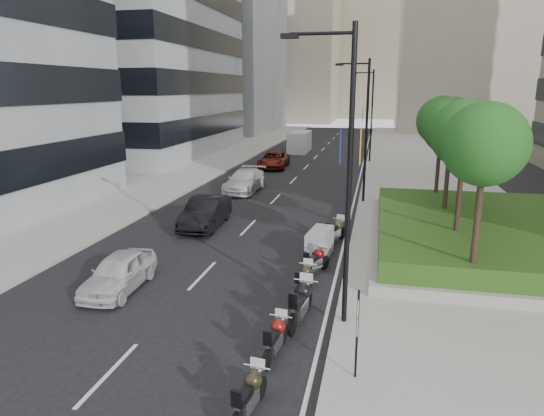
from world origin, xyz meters
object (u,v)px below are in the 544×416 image
(lamp_post_1, at_px, (364,124))
(motorcycle_4, at_px, (316,261))
(motorcycle_2, at_px, (301,303))
(motorcycle_1, at_px, (276,338))
(delivery_van, at_px, (299,143))
(car_c, at_px, (245,181))
(car_d, at_px, (274,160))
(motorcycle_0, at_px, (249,395))
(motorcycle_5, at_px, (320,244))
(lamp_post_0, at_px, (344,165))
(car_b, at_px, (206,212))
(parking_sign, at_px, (357,330))
(lamp_post_2, at_px, (370,111))
(car_a, at_px, (119,272))
(motorcycle_3, at_px, (304,280))
(motorcycle_6, at_px, (335,231))

(lamp_post_1, distance_m, motorcycle_4, 13.74)
(lamp_post_1, xyz_separation_m, motorcycle_2, (-1.21, -17.04, -4.42))
(motorcycle_1, xyz_separation_m, delivery_van, (-6.48, 43.95, 0.57))
(motorcycle_4, bearing_deg, motorcycle_2, -155.32)
(motorcycle_2, height_order, motorcycle_4, motorcycle_2)
(car_c, bearing_deg, motorcycle_2, -68.52)
(delivery_van, bearing_deg, car_d, -93.00)
(motorcycle_0, relative_size, motorcycle_4, 1.03)
(motorcycle_1, xyz_separation_m, motorcycle_5, (0.21, 8.29, 0.09))
(lamp_post_1, bearing_deg, motorcycle_2, -94.06)
(lamp_post_0, xyz_separation_m, car_b, (-7.90, 9.65, -4.27))
(delivery_van, bearing_deg, lamp_post_1, -72.69)
(parking_sign, bearing_deg, lamp_post_0, 102.33)
(lamp_post_0, height_order, lamp_post_2, same)
(parking_sign, distance_m, car_d, 34.07)
(car_c, bearing_deg, motorcycle_5, -60.67)
(lamp_post_2, height_order, car_b, lamp_post_2)
(motorcycle_1, height_order, motorcycle_4, motorcycle_4)
(lamp_post_0, xyz_separation_m, motorcycle_1, (-1.57, -2.18, -4.54))
(car_b, bearing_deg, motorcycle_1, -64.58)
(parking_sign, bearing_deg, car_a, 155.43)
(lamp_post_0, bearing_deg, car_c, 113.60)
(motorcycle_0, xyz_separation_m, car_b, (-6.28, 14.46, 0.27))
(lamp_post_2, bearing_deg, motorcycle_3, -92.49)
(lamp_post_2, relative_size, car_c, 1.69)
(lamp_post_0, xyz_separation_m, motorcycle_5, (-1.36, 6.11, -4.44))
(motorcycle_3, distance_m, delivery_van, 40.23)
(car_b, relative_size, car_d, 0.91)
(lamp_post_2, relative_size, motorcycle_1, 4.53)
(motorcycle_1, height_order, motorcycle_6, motorcycle_6)
(motorcycle_3, bearing_deg, motorcycle_6, 3.13)
(motorcycle_4, height_order, motorcycle_5, motorcycle_5)
(motorcycle_1, distance_m, car_c, 22.30)
(lamp_post_2, relative_size, motorcycle_5, 4.16)
(lamp_post_0, distance_m, motorcycle_6, 9.45)
(car_a, bearing_deg, delivery_van, 87.22)
(motorcycle_1, relative_size, motorcycle_6, 0.94)
(lamp_post_2, xyz_separation_m, motorcycle_1, (-1.57, -37.18, -4.54))
(parking_sign, height_order, car_b, parking_sign)
(motorcycle_1, distance_m, delivery_van, 44.43)
(car_b, relative_size, delivery_van, 0.87)
(lamp_post_1, height_order, motorcycle_1, lamp_post_1)
(motorcycle_1, height_order, delivery_van, delivery_van)
(lamp_post_1, height_order, car_c, lamp_post_1)
(lamp_post_1, bearing_deg, car_d, 123.70)
(motorcycle_3, bearing_deg, motorcycle_4, 3.50)
(car_d, relative_size, delivery_van, 0.96)
(parking_sign, height_order, motorcycle_6, parking_sign)
(parking_sign, distance_m, motorcycle_2, 3.59)
(motorcycle_0, relative_size, car_d, 0.37)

